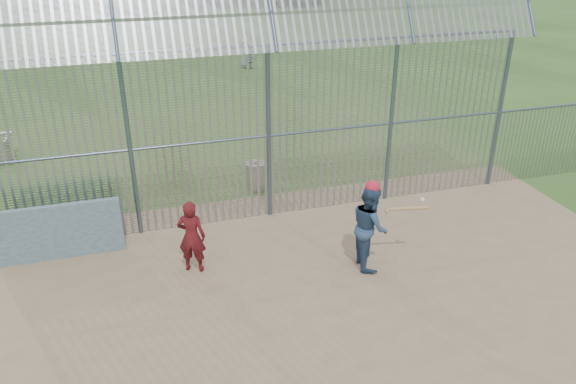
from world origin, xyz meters
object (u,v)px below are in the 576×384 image
object	(u,v)px
batter	(370,226)
onlooker	(192,236)
trash_can	(256,176)
dugout_wall	(59,232)

from	to	relation	value
batter	onlooker	size ratio (longest dim) A/B	1.15
trash_can	batter	bearing A→B (deg)	-72.40
onlooker	batter	bearing A→B (deg)	-170.88
onlooker	trash_can	xyz separation A→B (m)	(2.09, 3.30, -0.40)
dugout_wall	onlooker	xyz separation A→B (m)	(2.54, -1.23, 0.16)
trash_can	dugout_wall	bearing A→B (deg)	-155.93
onlooker	trash_can	bearing A→B (deg)	-99.79
batter	onlooker	world-z (taller)	batter
batter	trash_can	world-z (taller)	batter
trash_can	onlooker	bearing A→B (deg)	-122.39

